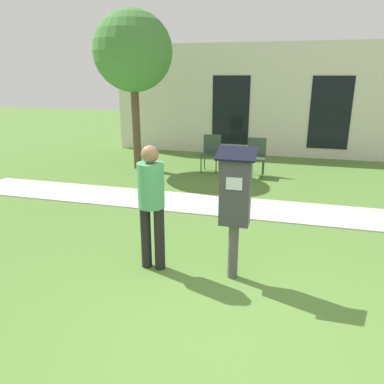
{
  "coord_description": "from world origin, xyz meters",
  "views": [
    {
      "loc": [
        0.43,
        -2.99,
        2.38
      ],
      "look_at": [
        -0.65,
        1.03,
        1.05
      ],
      "focal_mm": 35.0,
      "sensor_mm": 36.0,
      "label": 1
    }
  ],
  "objects_px": {
    "parking_meter": "(235,198)",
    "outdoor_chair_left": "(211,150)",
    "person_standing": "(151,199)",
    "outdoor_chair_middle": "(256,154)"
  },
  "relations": [
    {
      "from": "parking_meter",
      "to": "outdoor_chair_middle",
      "type": "distance_m",
      "value": 4.89
    },
    {
      "from": "outdoor_chair_left",
      "to": "outdoor_chair_middle",
      "type": "bearing_deg",
      "value": -26.0
    },
    {
      "from": "person_standing",
      "to": "outdoor_chair_middle",
      "type": "bearing_deg",
      "value": 98.08
    },
    {
      "from": "outdoor_chair_left",
      "to": "outdoor_chair_middle",
      "type": "distance_m",
      "value": 1.14
    },
    {
      "from": "parking_meter",
      "to": "outdoor_chair_left",
      "type": "height_order",
      "value": "parking_meter"
    },
    {
      "from": "parking_meter",
      "to": "outdoor_chair_left",
      "type": "bearing_deg",
      "value": 105.18
    },
    {
      "from": "parking_meter",
      "to": "outdoor_chair_left",
      "type": "xyz_separation_m",
      "value": [
        -1.36,
        5.0,
        -0.49
      ]
    },
    {
      "from": "parking_meter",
      "to": "outdoor_chair_middle",
      "type": "bearing_deg",
      "value": 92.67
    },
    {
      "from": "parking_meter",
      "to": "person_standing",
      "type": "relative_size",
      "value": 1.01
    },
    {
      "from": "parking_meter",
      "to": "outdoor_chair_left",
      "type": "relative_size",
      "value": 1.77
    }
  ]
}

